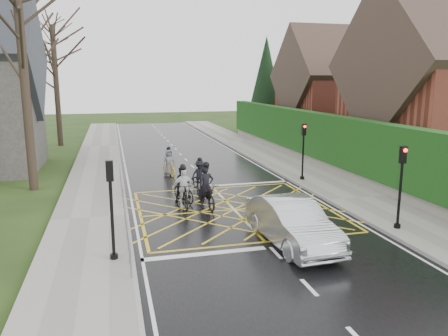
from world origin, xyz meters
name	(u,v)px	position (x,y,z in m)	size (l,w,h in m)	color
ground	(234,210)	(0.00, 0.00, 0.00)	(120.00, 120.00, 0.00)	black
road	(234,210)	(0.00, 0.00, 0.01)	(9.00, 80.00, 0.01)	black
sidewalk_right	(357,199)	(6.00, 0.00, 0.07)	(3.00, 80.00, 0.15)	gray
sidewalk_left	(90,219)	(-6.00, 0.00, 0.07)	(3.00, 80.00, 0.15)	gray
stone_wall	(330,167)	(7.75, 6.00, 0.35)	(0.50, 38.00, 0.70)	slate
hedge	(331,138)	(7.75, 6.00, 2.10)	(0.90, 38.00, 2.80)	#103D12
house_far	(339,94)	(14.75, 18.00, 4.36)	(9.80, 8.80, 10.30)	brown
conifer	(266,85)	(10.75, 26.00, 4.99)	(4.60, 4.60, 10.00)	black
tree_near	(20,29)	(-9.00, 6.00, 7.91)	(9.24, 9.24, 11.44)	black
tree_mid	(26,31)	(-10.00, 14.00, 8.63)	(10.08, 10.08, 12.48)	black
tree_far	(54,60)	(-9.30, 22.00, 7.19)	(8.40, 8.40, 10.40)	black
railing_south	(127,227)	(-4.65, -3.50, 0.78)	(0.05, 5.04, 1.03)	slate
railing_north	(121,178)	(-4.65, 4.00, 0.79)	(0.05, 6.04, 1.03)	slate
traffic_light_ne	(303,152)	(5.10, 4.20, 1.66)	(0.24, 0.31, 3.21)	black
traffic_light_se	(400,188)	(5.10, -4.20, 1.66)	(0.24, 0.31, 3.21)	black
traffic_light_sw	(112,211)	(-5.10, -4.50, 1.66)	(0.24, 0.31, 3.21)	black
cyclist_rear	(207,193)	(-1.06, 0.71, 0.66)	(0.96, 2.17, 2.04)	black
cyclist_back	(183,188)	(-1.92, 1.84, 0.67)	(1.08, 1.83, 1.77)	black
cyclist_mid	(200,178)	(-0.71, 3.91, 0.61)	(1.10, 1.81, 1.67)	black
cyclist_front	(184,192)	(-2.03, 0.97, 0.69)	(1.02, 1.89, 1.88)	black
cyclist_lead	(169,166)	(-1.82, 7.65, 0.59)	(1.04, 1.86, 1.71)	#B99316
car	(292,222)	(0.81, -4.39, 0.78)	(1.65, 4.73, 1.56)	silver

